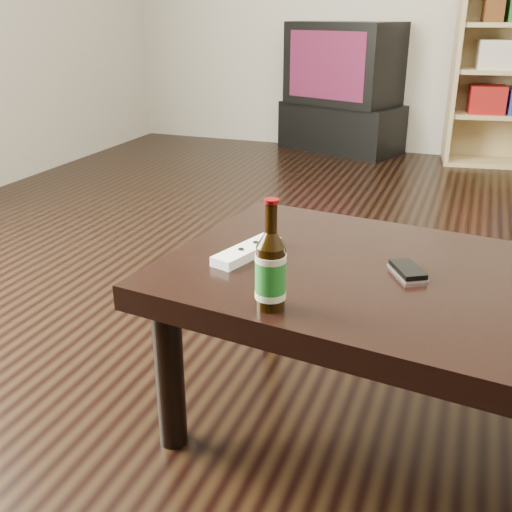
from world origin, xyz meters
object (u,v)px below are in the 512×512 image
(tv_stand, at_px, (341,127))
(phone, at_px, (408,271))
(coffee_table, at_px, (421,303))
(tv, at_px, (344,63))
(bookshelf, at_px, (504,67))
(remote, at_px, (247,251))
(beer_bottle, at_px, (271,271))

(tv_stand, xyz_separation_m, phone, (0.86, -3.17, 0.27))
(tv_stand, bearing_deg, coffee_table, -54.25)
(tv, relative_size, coffee_table, 0.70)
(bookshelf, bearing_deg, phone, -101.74)
(tv, height_order, remote, tv)
(tv_stand, distance_m, tv, 0.45)
(bookshelf, relative_size, remote, 5.78)
(bookshelf, xyz_separation_m, phone, (-0.21, -3.12, -0.19))
(tv, bearing_deg, bookshelf, 17.14)
(tv, bearing_deg, coffee_table, -54.23)
(phone, xyz_separation_m, remote, (-0.37, -0.02, 0.00))
(phone, bearing_deg, beer_bottle, -162.55)
(phone, bearing_deg, bookshelf, 56.08)
(coffee_table, bearing_deg, beer_bottle, -138.47)
(remote, bearing_deg, coffee_table, 18.05)
(tv, distance_m, coffee_table, 3.32)
(tv_stand, relative_size, phone, 7.35)
(tv_stand, relative_size, remote, 4.06)
(bookshelf, distance_m, phone, 3.13)
(coffee_table, xyz_separation_m, remote, (-0.41, -0.01, 0.07))
(phone, height_order, remote, remote)
(tv, relative_size, bookshelf, 0.71)
(phone, bearing_deg, tv, 75.03)
(tv_stand, height_order, bookshelf, bookshelf)
(bookshelf, distance_m, coffee_table, 3.15)
(phone, distance_m, remote, 0.37)
(bookshelf, relative_size, phone, 10.47)
(coffee_table, height_order, phone, phone)
(tv_stand, xyz_separation_m, remote, (0.49, -3.19, 0.28))
(bookshelf, distance_m, remote, 3.20)
(coffee_table, bearing_deg, tv, 105.72)
(coffee_table, relative_size, remote, 5.86)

